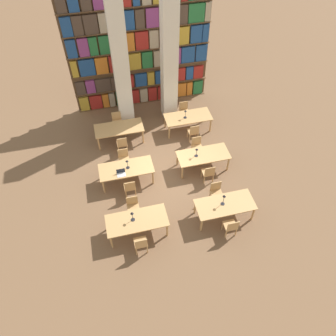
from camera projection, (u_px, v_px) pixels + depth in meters
name	position (u px, v px, depth m)	size (l,w,h in m)	color
ground_plane	(167.00, 175.00, 13.08)	(40.00, 40.00, 0.00)	brown
bookshelf_bank	(140.00, 51.00, 14.23)	(6.26, 0.35, 5.50)	brown
pillar_left	(120.00, 63.00, 13.02)	(0.63, 0.63, 6.00)	silver
pillar_center	(169.00, 56.00, 13.33)	(0.63, 0.63, 6.00)	silver
reading_table_0	(137.00, 221.00, 10.87)	(2.05, 0.91, 0.73)	tan
chair_0	(141.00, 243.00, 10.52)	(0.42, 0.40, 0.90)	tan
chair_1	(133.00, 206.00, 11.47)	(0.42, 0.40, 0.90)	tan
desk_lamp_0	(132.00, 215.00, 10.61)	(0.14, 0.14, 0.43)	#232328
reading_table_1	(225.00, 205.00, 11.30)	(2.05, 0.91, 0.73)	tan
chair_2	(231.00, 226.00, 10.94)	(0.42, 0.40, 0.90)	tan
chair_3	(216.00, 192.00, 11.89)	(0.42, 0.40, 0.90)	tan
desk_lamp_1	(224.00, 198.00, 11.00)	(0.14, 0.14, 0.49)	#232328
reading_table_2	(126.00, 169.00, 12.39)	(2.05, 0.91, 0.73)	tan
chair_4	(130.00, 187.00, 12.04)	(0.42, 0.40, 0.90)	tan
chair_5	(124.00, 159.00, 13.00)	(0.42, 0.40, 0.90)	tan
desk_lamp_2	(127.00, 163.00, 12.14)	(0.14, 0.14, 0.42)	#232328
laptop	(121.00, 174.00, 12.10)	(0.32, 0.22, 0.21)	silver
reading_table_3	(203.00, 156.00, 12.86)	(2.05, 0.91, 0.73)	tan
chair_6	(208.00, 173.00, 12.51)	(0.42, 0.40, 0.90)	tan
chair_7	(197.00, 146.00, 13.46)	(0.42, 0.40, 0.90)	tan
desk_lamp_3	(197.00, 151.00, 12.55)	(0.14, 0.14, 0.41)	#232328
reading_table_4	(119.00, 129.00, 13.90)	(2.05, 0.91, 0.73)	tan
chair_8	(122.00, 144.00, 13.55)	(0.42, 0.40, 0.90)	tan
chair_9	(117.00, 121.00, 14.50)	(0.42, 0.40, 0.90)	tan
reading_table_5	(188.00, 118.00, 14.38)	(2.05, 0.91, 0.73)	tan
chair_10	(193.00, 132.00, 14.04)	(0.42, 0.40, 0.90)	tan
chair_11	(184.00, 110.00, 14.99)	(0.42, 0.40, 0.90)	tan
desk_lamp_4	(185.00, 113.00, 14.07)	(0.14, 0.14, 0.42)	#232328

